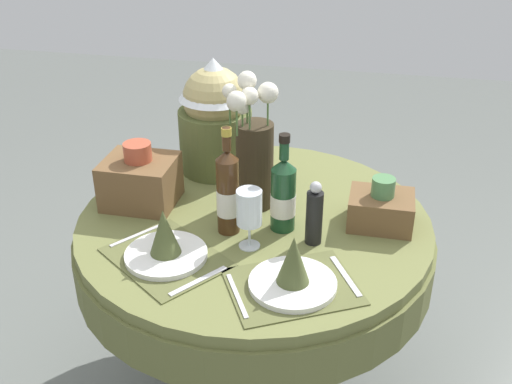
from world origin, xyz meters
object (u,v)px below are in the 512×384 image
object	(u,v)px
woven_basket_side_left	(140,180)
place_setting_left	(165,245)
flower_vase	(253,150)
wine_bottle_left	(228,192)
pepper_mill	(314,215)
place_setting_right	(293,273)
gift_tub_back_left	(215,112)
wine_glass_right	(249,209)
woven_basket_side_right	(381,208)
dining_table	(254,251)
wine_bottle_centre	(283,194)

from	to	relation	value
woven_basket_side_left	place_setting_left	bearing A→B (deg)	-57.38
place_setting_left	woven_basket_side_left	size ratio (longest dim) A/B	1.85
flower_vase	wine_bottle_left	xyz separation A→B (m)	(-0.04, -0.17, -0.07)
pepper_mill	woven_basket_side_left	xyz separation A→B (m)	(-0.59, 0.12, -0.01)
place_setting_left	place_setting_right	bearing A→B (deg)	-8.64
pepper_mill	gift_tub_back_left	size ratio (longest dim) A/B	0.49
wine_glass_right	woven_basket_side_right	distance (m)	0.44
wine_bottle_left	gift_tub_back_left	bearing A→B (deg)	110.32
dining_table	pepper_mill	bearing A→B (deg)	-26.01
flower_vase	gift_tub_back_left	distance (m)	0.31
wine_glass_right	woven_basket_side_left	xyz separation A→B (m)	(-0.41, 0.18, -0.04)
wine_bottle_centre	woven_basket_side_left	distance (m)	0.49
woven_basket_side_left	woven_basket_side_right	xyz separation A→B (m)	(0.79, 0.03, -0.03)
pepper_mill	wine_bottle_left	bearing A→B (deg)	177.94
wine_bottle_left	wine_glass_right	world-z (taller)	wine_bottle_left
woven_basket_side_left	gift_tub_back_left	bearing A→B (deg)	59.66
flower_vase	place_setting_left	bearing A→B (deg)	-116.80
dining_table	flower_vase	bearing A→B (deg)	104.94
wine_bottle_left	wine_glass_right	xyz separation A→B (m)	(0.08, -0.07, -0.01)
place_setting_right	wine_bottle_left	world-z (taller)	wine_bottle_left
gift_tub_back_left	woven_basket_side_right	world-z (taller)	gift_tub_back_left
flower_vase	wine_bottle_left	distance (m)	0.19
pepper_mill	woven_basket_side_left	size ratio (longest dim) A/B	0.89
place_setting_right	wine_glass_right	world-z (taller)	wine_glass_right
place_setting_left	gift_tub_back_left	distance (m)	0.62
woven_basket_side_left	dining_table	bearing A→B (deg)	-3.04
place_setting_left	wine_bottle_centre	distance (m)	0.39
flower_vase	wine_glass_right	xyz separation A→B (m)	(0.04, -0.24, -0.07)
dining_table	flower_vase	distance (m)	0.34
wine_bottle_left	wine_glass_right	size ratio (longest dim) A/B	1.83
place_setting_left	wine_bottle_left	xyz separation A→B (m)	(0.14, 0.18, 0.09)
dining_table	woven_basket_side_right	distance (m)	0.44
woven_basket_side_right	gift_tub_back_left	bearing A→B (deg)	155.72
dining_table	place_setting_right	size ratio (longest dim) A/B	2.74
wine_bottle_left	place_setting_left	bearing A→B (deg)	-127.23
wine_bottle_left	wine_bottle_centre	world-z (taller)	wine_bottle_left
flower_vase	wine_bottle_centre	xyz separation A→B (m)	(0.12, -0.12, -0.08)
wine_bottle_centre	pepper_mill	bearing A→B (deg)	-30.02
place_setting_right	pepper_mill	size ratio (longest dim) A/B	2.07
wine_glass_right	pepper_mill	size ratio (longest dim) A/B	0.92
place_setting_right	wine_bottle_left	size ratio (longest dim) A/B	1.22
place_setting_left	wine_bottle_centre	world-z (taller)	wine_bottle_centre
wine_bottle_centre	woven_basket_side_right	distance (m)	0.31
place_setting_left	gift_tub_back_left	xyz separation A→B (m)	(-0.01, 0.60, 0.18)
dining_table	gift_tub_back_left	xyz separation A→B (m)	(-0.21, 0.32, 0.35)
place_setting_left	woven_basket_side_left	xyz separation A→B (m)	(-0.19, 0.29, 0.04)
wine_glass_right	place_setting_left	bearing A→B (deg)	-153.35
flower_vase	place_setting_right	bearing A→B (deg)	-64.11
wine_bottle_left	pepper_mill	bearing A→B (deg)	-2.06
wine_glass_right	woven_basket_side_right	bearing A→B (deg)	29.16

